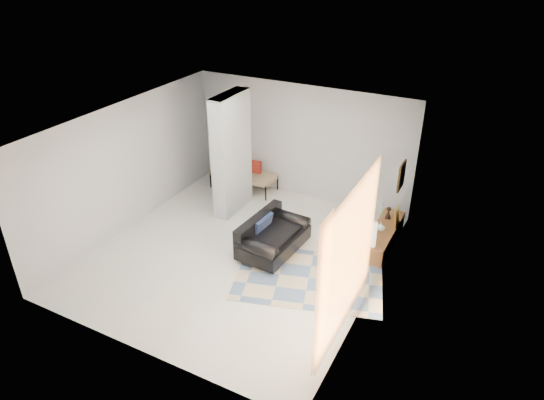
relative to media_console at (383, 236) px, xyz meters
The scene contains 17 objects.
floor 3.05m from the media_console, 145.96° to the right, with size 6.00×6.00×0.00m, color white.
ceiling 4.00m from the media_console, 145.96° to the right, with size 6.00×6.00×0.00m, color white.
wall_back 3.08m from the media_console, 152.76° to the left, with size 6.00×6.00×0.00m, color #B7B9BC.
wall_front 5.47m from the media_console, 118.19° to the right, with size 6.00×6.00×0.00m, color #B7B9BC.
wall_left 5.67m from the media_console, 162.10° to the right, with size 6.00×6.00×0.00m, color #B7B9BC.
wall_right 2.09m from the media_console, 82.32° to the right, with size 6.00×6.00×0.00m, color #B7B9BC.
partition_column 3.81m from the media_console, behind, with size 0.35×1.20×2.80m, color #B9C0C1.
hallway_door 4.86m from the media_console, 164.78° to the left, with size 0.85×0.06×2.04m, color silver.
curtain 3.12m from the media_console, 87.00° to the right, with size 2.55×2.55×0.00m, color #FF9843.
wall_art 1.46m from the media_console, ahead, with size 0.04×0.45×0.55m, color #39240F.
media_console is the anchor object (origin of this frame).
loveseat 2.38m from the media_console, 146.47° to the right, with size 1.04×1.64×0.76m.
daybed 4.06m from the media_console, 166.80° to the left, with size 1.65×0.71×0.77m.
area_rug 2.03m from the media_console, 117.15° to the right, with size 2.75×1.83×0.01m, color #C2B394.
cylinder_lamp 0.89m from the media_console, 91.53° to the right, with size 0.10×0.10×0.53m, color silver.
bronze_figurine 0.55m from the media_console, 96.61° to the left, with size 0.13×0.13×0.27m, color black, non-canonical shape.
vase 0.33m from the media_console, 109.93° to the right, with size 0.18×0.18×0.19m, color white.
Camera 1 is at (4.38, -7.00, 5.74)m, focal length 32.00 mm.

